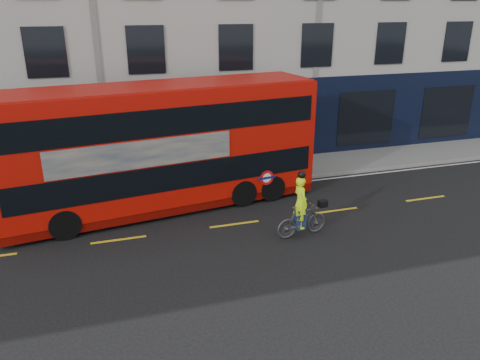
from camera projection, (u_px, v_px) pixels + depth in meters
name	position (u px, v px, depth m)	size (l,w,h in m)	color
ground	(122.00, 262.00, 14.13)	(120.00, 120.00, 0.00)	black
pavement	(111.00, 186.00, 19.93)	(60.00, 3.00, 0.12)	slate
kerb	(113.00, 199.00, 18.59)	(60.00, 0.12, 0.13)	gray
building_terrace	(91.00, 0.00, 23.08)	(50.00, 10.07, 15.00)	#ABA8A1
road_edge_line	(114.00, 203.00, 18.34)	(58.00, 0.10, 0.01)	silver
lane_dashes	(119.00, 240.00, 15.48)	(58.00, 0.12, 0.01)	gold
bus	(164.00, 147.00, 17.24)	(11.81, 4.17, 4.67)	red
cyclist	(302.00, 215.00, 15.49)	(1.91, 0.75, 2.33)	#46484B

